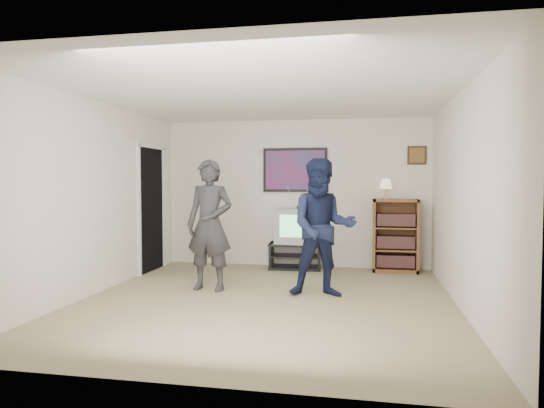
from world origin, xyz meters
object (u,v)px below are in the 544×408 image
(crt_television, at_px, (298,226))
(person_tall, at_px, (210,225))
(person_short, at_px, (323,227))
(media_stand, at_px, (295,256))
(bookshelf, at_px, (395,236))

(crt_television, bearing_deg, person_tall, -113.20)
(person_short, bearing_deg, person_tall, 169.52)
(media_stand, bearing_deg, crt_television, -3.62)
(bookshelf, xyz_separation_m, person_short, (-1.01, -1.89, 0.29))
(media_stand, bearing_deg, bookshelf, -1.85)
(crt_television, xyz_separation_m, person_short, (0.56, -1.84, 0.16))
(crt_television, height_order, bookshelf, bookshelf)
(media_stand, xyz_separation_m, crt_television, (0.05, -0.00, 0.50))
(crt_television, xyz_separation_m, bookshelf, (1.57, 0.05, -0.13))
(bookshelf, distance_m, person_short, 2.17)
(crt_television, height_order, person_short, person_short)
(bookshelf, height_order, person_short, person_short)
(person_short, bearing_deg, crt_television, 99.24)
(person_tall, xyz_separation_m, person_short, (1.52, -0.07, -0.00))
(media_stand, height_order, person_tall, person_tall)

